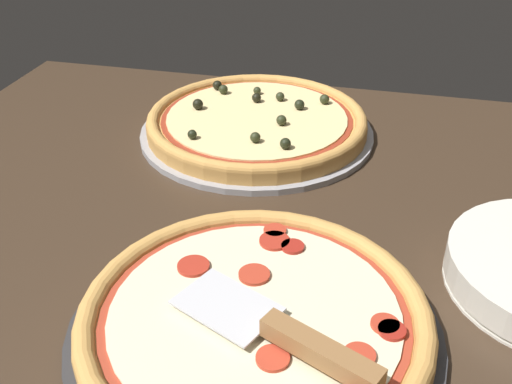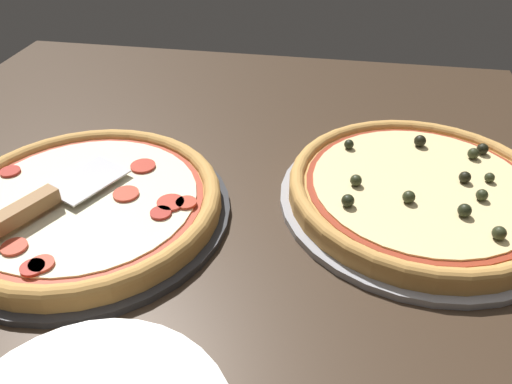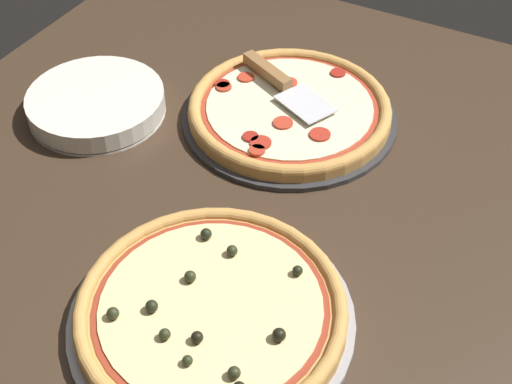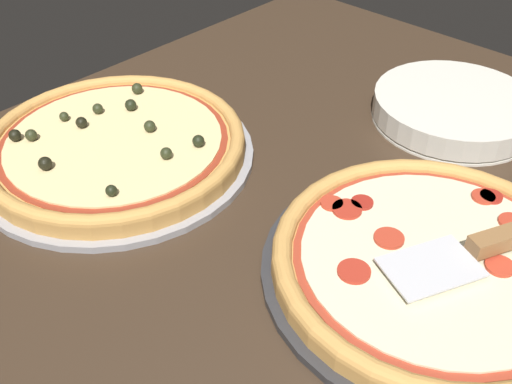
# 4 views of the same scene
# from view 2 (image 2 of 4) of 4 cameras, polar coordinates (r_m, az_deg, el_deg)

# --- Properties ---
(ground_plane) EXTENTS (1.24, 1.13, 0.04)m
(ground_plane) POSITION_cam_2_polar(r_m,az_deg,el_deg) (0.71, -8.37, -3.81)
(ground_plane) COLOR #38281C
(pizza_pan_front) EXTENTS (0.39, 0.39, 0.01)m
(pizza_pan_front) POSITION_cam_2_polar(r_m,az_deg,el_deg) (0.72, -18.58, -2.23)
(pizza_pan_front) COLOR #2D2D30
(pizza_pan_front) RESTS_ON ground_plane
(pizza_front) EXTENTS (0.37, 0.37, 0.03)m
(pizza_front) POSITION_cam_2_polar(r_m,az_deg,el_deg) (0.71, -18.87, -1.02)
(pizza_front) COLOR #C68E47
(pizza_front) RESTS_ON pizza_pan_front
(pizza_pan_back) EXTENTS (0.39, 0.39, 0.01)m
(pizza_pan_back) POSITION_cam_2_polar(r_m,az_deg,el_deg) (0.74, 18.05, -0.96)
(pizza_pan_back) COLOR #939399
(pizza_pan_back) RESTS_ON ground_plane
(pizza_back) EXTENTS (0.37, 0.37, 0.04)m
(pizza_back) POSITION_cam_2_polar(r_m,az_deg,el_deg) (0.73, 18.36, 0.36)
(pizza_back) COLOR #C68E47
(pizza_back) RESTS_ON pizza_pan_back
(serving_spatula) EXTENTS (0.22, 0.13, 0.02)m
(serving_spatula) POSITION_cam_2_polar(r_m,az_deg,el_deg) (0.69, -24.24, -1.60)
(serving_spatula) COLOR silver
(serving_spatula) RESTS_ON pizza_front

